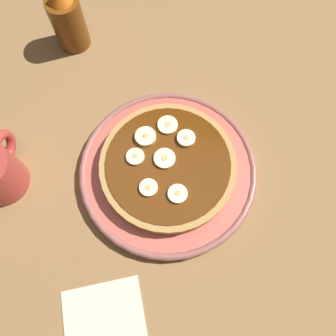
# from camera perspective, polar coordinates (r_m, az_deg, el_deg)

# --- Properties ---
(ground_plane) EXTENTS (1.40, 1.40, 0.03)m
(ground_plane) POSITION_cam_1_polar(r_m,az_deg,el_deg) (0.55, -0.00, -1.28)
(ground_plane) COLOR olive
(plate) EXTENTS (0.28, 0.28, 0.02)m
(plate) POSITION_cam_1_polar(r_m,az_deg,el_deg) (0.52, -0.00, -0.35)
(plate) COLOR #CC594C
(plate) RESTS_ON ground_plane
(pancake_stack) EXTENTS (0.21, 0.21, 0.02)m
(pancake_stack) POSITION_cam_1_polar(r_m,az_deg,el_deg) (0.50, -0.12, -0.03)
(pancake_stack) COLOR #C78A41
(pancake_stack) RESTS_ON plate
(banana_slice_0) EXTENTS (0.03, 0.03, 0.01)m
(banana_slice_0) POSITION_cam_1_polar(r_m,az_deg,el_deg) (0.49, -0.59, 1.63)
(banana_slice_0) COLOR #F6E3BA
(banana_slice_0) RESTS_ON pancake_stack
(banana_slice_1) EXTENTS (0.03, 0.03, 0.01)m
(banana_slice_1) POSITION_cam_1_polar(r_m,az_deg,el_deg) (0.48, 1.67, -4.48)
(banana_slice_1) COLOR #F4E5B9
(banana_slice_1) RESTS_ON pancake_stack
(banana_slice_2) EXTENTS (0.03, 0.03, 0.01)m
(banana_slice_2) POSITION_cam_1_polar(r_m,az_deg,el_deg) (0.50, -5.63, 2.02)
(banana_slice_2) COLOR #F2F0BA
(banana_slice_2) RESTS_ON pancake_stack
(banana_slice_3) EXTENTS (0.03, 0.03, 0.01)m
(banana_slice_3) POSITION_cam_1_polar(r_m,az_deg,el_deg) (0.48, -3.38, -3.41)
(banana_slice_3) COLOR #FEE0B8
(banana_slice_3) RESTS_ON pancake_stack
(banana_slice_4) EXTENTS (0.03, 0.03, 0.01)m
(banana_slice_4) POSITION_cam_1_polar(r_m,az_deg,el_deg) (0.51, -3.90, 5.38)
(banana_slice_4) COLOR #F2EFB2
(banana_slice_4) RESTS_ON pancake_stack
(banana_slice_5) EXTENTS (0.03, 0.03, 0.01)m
(banana_slice_5) POSITION_cam_1_polar(r_m,az_deg,el_deg) (0.51, 3.13, 5.11)
(banana_slice_5) COLOR #FBEDBB
(banana_slice_5) RESTS_ON pancake_stack
(banana_slice_6) EXTENTS (0.03, 0.03, 0.01)m
(banana_slice_6) POSITION_cam_1_polar(r_m,az_deg,el_deg) (0.52, -0.08, 7.38)
(banana_slice_6) COLOR #EFF1B5
(banana_slice_6) RESTS_ON pancake_stack
(napkin) EXTENTS (0.14, 0.14, 0.00)m
(napkin) POSITION_cam_1_polar(r_m,az_deg,el_deg) (0.51, -10.84, -25.05)
(napkin) COLOR beige
(napkin) RESTS_ON ground_plane
(syrup_bottle) EXTENTS (0.06, 0.06, 0.13)m
(syrup_bottle) POSITION_cam_1_polar(r_m,az_deg,el_deg) (0.65, -16.97, 23.37)
(syrup_bottle) COLOR brown
(syrup_bottle) RESTS_ON ground_plane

